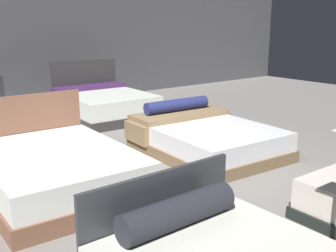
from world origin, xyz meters
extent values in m
cube|color=gray|center=(0.00, 0.00, -0.01)|extent=(18.00, 18.00, 0.02)
cube|color=#47474C|center=(0.00, 5.40, 1.75)|extent=(18.00, 0.06, 3.50)
cube|color=#2F3135|center=(-1.19, -1.80, 0.42)|extent=(1.39, 0.06, 0.84)
cylinder|color=#262830|center=(-1.18, -2.02, 0.60)|extent=(0.96, 0.24, 0.22)
cube|color=brown|center=(-1.18, 0.20, 0.10)|extent=(1.71, 2.15, 0.19)
cube|color=white|center=(-1.18, 0.20, 0.34)|extent=(1.65, 2.09, 0.29)
cube|color=brown|center=(-1.14, 1.25, 0.50)|extent=(1.54, 0.10, 0.99)
cube|color=brown|center=(1.18, 0.17, 0.08)|extent=(1.73, 2.18, 0.17)
cube|color=silver|center=(1.18, 0.17, 0.30)|extent=(1.67, 2.12, 0.26)
cube|color=#896E4D|center=(1.22, 0.88, 0.47)|extent=(1.62, 0.70, 0.08)
cube|color=#896E4D|center=(0.41, 0.92, 0.28)|extent=(0.12, 0.61, 0.29)
cube|color=#896E4D|center=(2.03, 0.83, 0.28)|extent=(0.12, 0.61, 0.29)
cylinder|color=navy|center=(1.22, 0.96, 0.61)|extent=(1.17, 0.26, 0.19)
cube|color=#313030|center=(1.14, 3.15, 0.09)|extent=(1.68, 2.00, 0.18)
cube|color=white|center=(1.14, 3.15, 0.34)|extent=(1.62, 1.94, 0.33)
cube|color=#313030|center=(1.17, 4.12, 0.55)|extent=(1.52, 0.10, 1.10)
cube|color=#422353|center=(1.17, 3.88, 0.54)|extent=(1.60, 0.48, 0.07)
cube|color=#422353|center=(0.35, 3.91, 0.37)|extent=(0.09, 0.42, 0.28)
cube|color=#422353|center=(1.98, 3.85, 0.37)|extent=(0.09, 0.42, 0.28)
camera|label=1|loc=(-2.93, -4.15, 1.95)|focal=44.30mm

